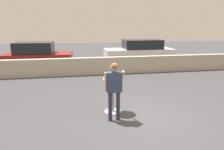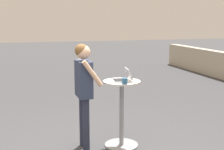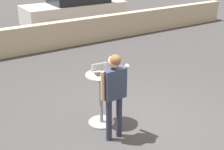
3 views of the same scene
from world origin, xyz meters
TOP-DOWN VIEW (x-y plane):
  - cafe_table at (-0.59, 0.48)m, footprint 0.59×0.59m
  - laptop at (-0.58, 0.50)m, footprint 0.34×0.35m
  - coffee_mug at (-0.36, 0.46)m, footprint 0.12×0.09m
  - standing_person at (-0.67, -0.11)m, footprint 0.55×0.37m

SIDE VIEW (x-z plane):
  - cafe_table at x=-0.59m, z-range 0.04..1.11m
  - standing_person at x=-0.67m, z-range 0.23..1.90m
  - laptop at x=-0.58m, z-range 1.02..1.22m
  - coffee_mug at x=-0.36m, z-range 1.08..1.17m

